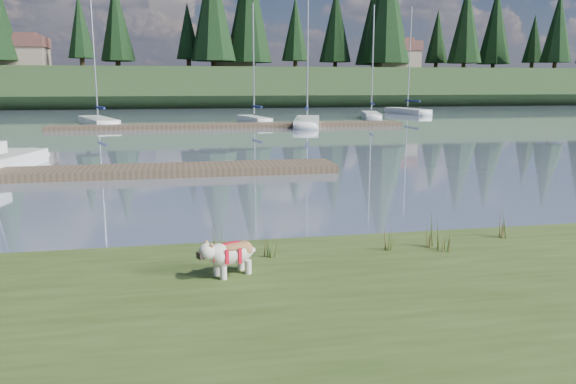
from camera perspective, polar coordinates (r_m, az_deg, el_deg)
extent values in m
plane|color=gray|center=(42.05, -8.49, 6.45)|extent=(200.00, 200.00, 0.00)
cube|color=#384C1E|center=(6.90, 5.06, -16.28)|extent=(60.00, 9.00, 0.35)
cube|color=#22361A|center=(84.91, -9.81, 10.40)|extent=(200.00, 20.00, 5.00)
cylinder|color=silver|center=(8.79, -6.58, -8.11)|extent=(0.11, 0.11, 0.22)
cylinder|color=silver|center=(8.98, -7.28, -7.71)|extent=(0.11, 0.11, 0.22)
cylinder|color=silver|center=(9.00, -4.07, -7.60)|extent=(0.11, 0.11, 0.22)
cylinder|color=silver|center=(9.19, -4.80, -7.22)|extent=(0.11, 0.11, 0.22)
ellipsoid|color=silver|center=(8.92, -5.64, -6.21)|extent=(0.83, 0.64, 0.35)
ellipsoid|color=#986439|center=(8.89, -5.65, -5.52)|extent=(0.61, 0.53, 0.12)
ellipsoid|color=silver|center=(8.69, -8.23, -5.98)|extent=(0.35, 0.35, 0.26)
cube|color=black|center=(8.65, -8.88, -6.38)|extent=(0.12, 0.15, 0.10)
ellipsoid|color=white|center=(26.51, -24.82, 3.33)|extent=(2.03, 2.34, 0.70)
cube|color=#4C3D2C|center=(21.25, -16.85, 2.00)|extent=(16.00, 2.00, 0.30)
cube|color=#4C3D2C|center=(42.17, -5.76, 6.73)|extent=(26.00, 2.20, 0.30)
cube|color=white|center=(46.95, -18.71, 6.73)|extent=(4.09, 7.67, 0.70)
ellipsoid|color=white|center=(50.64, -19.57, 6.96)|extent=(2.23, 2.48, 0.70)
cylinder|color=silver|center=(46.97, -19.21, 14.60)|extent=(0.12, 0.12, 11.76)
cube|color=navy|center=(45.88, -18.54, 8.13)|extent=(1.17, 2.89, 0.20)
cube|color=white|center=(46.27, -3.45, 7.24)|extent=(2.28, 5.62, 0.70)
ellipsoid|color=white|center=(48.88, -4.48, 7.43)|extent=(1.46, 1.70, 0.70)
cylinder|color=silver|center=(46.20, -3.52, 13.31)|extent=(0.12, 0.12, 8.63)
cube|color=navy|center=(45.50, -3.16, 8.66)|extent=(0.61, 2.18, 0.20)
cube|color=white|center=(44.02, 1.96, 7.05)|extent=(3.69, 8.14, 0.70)
ellipsoid|color=white|center=(47.98, 2.08, 7.39)|extent=(2.21, 2.52, 0.70)
cylinder|color=silver|center=(44.05, 2.02, 15.76)|extent=(0.12, 0.12, 12.21)
cube|color=navy|center=(42.87, 1.94, 8.52)|extent=(0.97, 3.11, 0.20)
cube|color=white|center=(52.99, 8.45, 7.63)|extent=(2.76, 6.18, 0.70)
ellipsoid|color=white|center=(55.99, 8.15, 7.82)|extent=(1.67, 1.91, 0.70)
cylinder|color=silver|center=(52.94, 8.61, 13.29)|extent=(0.12, 0.12, 9.30)
cube|color=navy|center=(52.12, 8.57, 8.87)|extent=(0.76, 2.38, 0.20)
cube|color=white|center=(61.51, 12.04, 7.98)|extent=(2.65, 6.98, 0.70)
ellipsoid|color=white|center=(64.42, 10.41, 8.17)|extent=(1.77, 2.08, 0.70)
cylinder|color=silver|center=(61.48, 12.26, 13.25)|extent=(0.12, 0.12, 10.17)
cube|color=navy|center=(60.68, 12.56, 9.03)|extent=(0.64, 2.71, 0.20)
cone|color=#475B23|center=(9.78, -2.17, -5.38)|extent=(0.03, 0.03, 0.44)
cone|color=brown|center=(9.74, -1.47, -5.71)|extent=(0.03, 0.03, 0.35)
cone|color=#475B23|center=(9.81, -1.85, -5.19)|extent=(0.03, 0.03, 0.49)
cone|color=brown|center=(9.79, -1.33, -5.76)|extent=(0.03, 0.03, 0.31)
cone|color=#475B23|center=(9.71, -1.98, -5.63)|extent=(0.03, 0.03, 0.40)
cone|color=#475B23|center=(10.35, 9.79, -4.66)|extent=(0.03, 0.03, 0.42)
cone|color=brown|center=(10.34, 10.50, -4.94)|extent=(0.03, 0.03, 0.34)
cone|color=#475B23|center=(10.40, 10.05, -4.48)|extent=(0.03, 0.03, 0.46)
cone|color=brown|center=(10.39, 10.57, -4.98)|extent=(0.03, 0.03, 0.29)
cone|color=#475B23|center=(10.29, 10.05, -4.88)|extent=(0.03, 0.03, 0.38)
cone|color=#475B23|center=(10.62, 14.23, -3.71)|extent=(0.03, 0.03, 0.68)
cone|color=brown|center=(10.63, 14.91, -4.12)|extent=(0.03, 0.03, 0.54)
cone|color=#475B23|center=(10.67, 14.46, -3.47)|extent=(0.03, 0.03, 0.75)
cone|color=brown|center=(10.68, 14.95, -4.23)|extent=(0.03, 0.03, 0.48)
cone|color=#475B23|center=(10.57, 14.50, -3.99)|extent=(0.03, 0.03, 0.61)
cone|color=#475B23|center=(9.91, -7.51, -4.85)|extent=(0.03, 0.03, 0.57)
cone|color=brown|center=(9.87, -6.83, -5.25)|extent=(0.03, 0.03, 0.46)
cone|color=#475B23|center=(9.94, -7.17, -4.63)|extent=(0.03, 0.03, 0.63)
cone|color=brown|center=(9.92, -6.67, -5.34)|extent=(0.03, 0.03, 0.40)
cone|color=#475B23|center=(9.84, -7.36, -5.13)|extent=(0.03, 0.03, 0.51)
cone|color=#475B23|center=(10.50, 15.37, -4.88)|extent=(0.03, 0.03, 0.35)
cone|color=brown|center=(10.50, 16.07, -5.12)|extent=(0.03, 0.03, 0.28)
cone|color=#475B23|center=(10.55, 15.60, -4.72)|extent=(0.03, 0.03, 0.39)
cone|color=brown|center=(10.55, 16.12, -5.14)|extent=(0.03, 0.03, 0.25)
cone|color=#475B23|center=(10.44, 15.66, -5.08)|extent=(0.03, 0.03, 0.32)
cone|color=#475B23|center=(11.73, 20.76, -3.02)|extent=(0.03, 0.03, 0.55)
cone|color=brown|center=(11.75, 21.38, -3.33)|extent=(0.03, 0.03, 0.44)
cone|color=#475B23|center=(11.78, 20.94, -2.84)|extent=(0.03, 0.03, 0.61)
cone|color=brown|center=(11.80, 21.39, -3.40)|extent=(0.03, 0.03, 0.39)
cone|color=#475B23|center=(11.68, 21.04, -3.24)|extent=(0.03, 0.03, 0.50)
cube|color=#33281C|center=(10.93, -1.27, -6.32)|extent=(60.00, 0.50, 0.14)
cylinder|color=#382619|center=(84.33, -16.85, 12.40)|extent=(0.60, 0.60, 1.80)
cone|color=black|center=(84.71, -17.08, 16.36)|extent=(4.84, 4.84, 11.00)
cylinder|color=#382619|center=(78.07, -7.53, 12.91)|extent=(0.60, 0.60, 1.80)
cone|color=black|center=(78.63, -7.67, 18.16)|extent=(6.16, 6.16, 14.00)
cylinder|color=#382619|center=(83.61, 0.75, 12.88)|extent=(0.60, 0.60, 1.80)
cone|color=black|center=(83.91, 0.76, 16.26)|extent=(3.96, 3.96, 9.00)
cylinder|color=#382619|center=(85.27, 9.83, 12.69)|extent=(0.60, 0.60, 1.80)
cone|color=black|center=(85.90, 10.02, 18.10)|extent=(7.04, 7.04, 16.00)
cylinder|color=#382619|center=(93.74, 17.40, 12.20)|extent=(0.60, 0.60, 1.80)
cone|color=black|center=(94.13, 17.63, 16.03)|extent=(5.28, 5.28, 12.00)
cylinder|color=#382619|center=(97.19, 25.45, 11.59)|extent=(0.60, 0.60, 1.80)
cone|color=black|center=(97.50, 25.73, 14.88)|extent=(4.62, 4.62, 10.50)
cube|color=gray|center=(84.41, -25.31, 12.17)|extent=(6.00, 5.00, 2.80)
cube|color=brown|center=(84.52, -25.43, 13.58)|extent=(6.30, 5.30, 1.40)
cube|color=brown|center=(84.57, -25.48, 14.12)|extent=(4.20, 3.60, 0.70)
cube|color=gray|center=(83.30, -5.64, 13.18)|extent=(6.00, 5.00, 2.80)
cube|color=brown|center=(83.40, -5.66, 14.62)|extent=(6.30, 5.30, 1.40)
cube|color=brown|center=(83.46, -5.67, 15.17)|extent=(4.20, 3.60, 0.70)
cube|color=gray|center=(86.94, 10.88, 12.95)|extent=(6.00, 5.00, 2.80)
cube|color=brown|center=(87.03, 10.93, 14.33)|extent=(6.30, 5.30, 1.40)
cube|color=brown|center=(87.09, 10.95, 14.86)|extent=(4.20, 3.60, 0.70)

